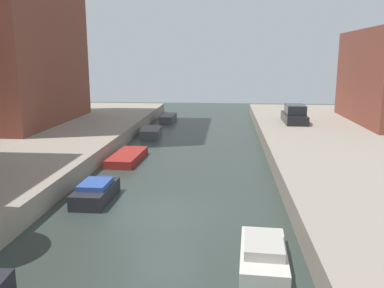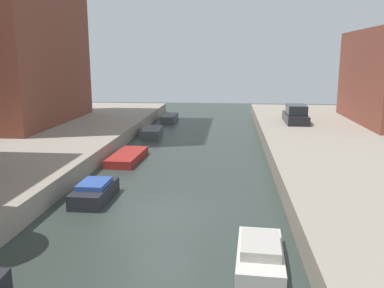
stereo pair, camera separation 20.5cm
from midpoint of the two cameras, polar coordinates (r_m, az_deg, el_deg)
The scene contains 7 objects.
ground_plane at distance 17.01m, azimuth -4.08°, elevation -9.82°, with size 84.00×84.00×0.00m, color #2D3833.
parked_car at distance 34.95m, azimuth 13.95°, elevation 3.93°, with size 1.75×4.35×1.51m.
moored_boat_left_2 at distance 18.97m, azimuth -13.59°, elevation -6.55°, with size 1.43×3.10×0.88m.
moored_boat_left_3 at distance 25.70m, azimuth -9.24°, elevation -1.82°, with size 1.77×4.34×0.49m.
moored_boat_left_4 at distance 33.49m, azimuth -5.90°, elevation 1.64°, with size 1.67×3.20×0.66m.
moored_boat_left_5 at distance 41.15m, azimuth -3.50°, elevation 3.63°, with size 1.36×3.53×0.68m.
moored_boat_right_2 at distance 13.34m, azimuth 9.48°, elevation -14.80°, with size 1.59×3.36×0.79m.
Camera 1 is at (2.45, -15.60, 6.31)m, focal length 38.22 mm.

